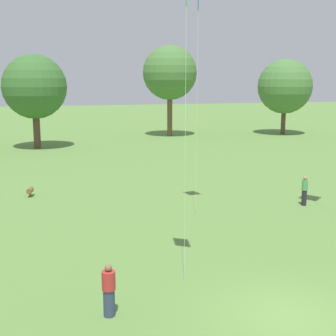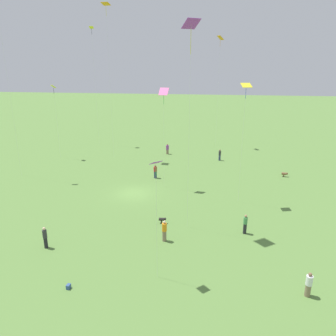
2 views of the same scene
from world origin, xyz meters
name	(u,v)px [view 1 (image 1 of 2)]	position (x,y,z in m)	size (l,w,h in m)	color
ground_plane	(287,316)	(0.00, 0.00, 0.00)	(240.00, 240.00, 0.00)	#5B843D
tree_1	(34,87)	(-8.10, 40.01, 6.59)	(6.83, 6.83, 10.04)	brown
tree_2	(170,73)	(8.64, 46.75, 8.16)	(6.96, 6.96, 11.68)	brown
tree_3	(285,87)	(24.04, 44.79, 6.40)	(7.22, 7.22, 10.03)	brown
person_1	(305,191)	(7.62, 11.80, 0.91)	(0.44, 0.44, 1.80)	#232328
person_2	(109,291)	(-5.53, 1.52, 0.87)	(0.62, 0.62, 1.77)	#333D5B
dog_0	(30,190)	(-8.35, 18.25, 0.40)	(0.47, 0.83, 0.61)	brown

